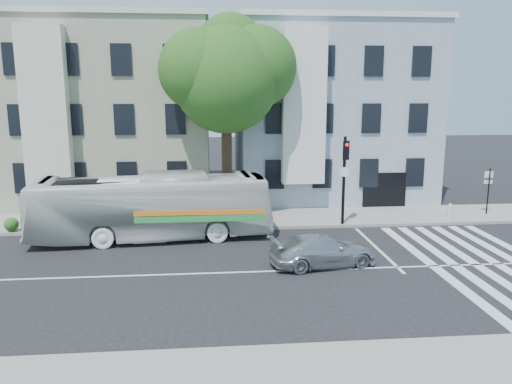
{
  "coord_description": "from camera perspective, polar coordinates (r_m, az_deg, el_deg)",
  "views": [
    {
      "loc": [
        -0.85,
        -18.36,
        6.87
      ],
      "look_at": [
        1.17,
        3.86,
        2.4
      ],
      "focal_mm": 35.0,
      "sensor_mm": 36.0,
      "label": 1
    }
  ],
  "objects": [
    {
      "name": "fire_hydrant",
      "position": [
        29.37,
        21.28,
        -1.92
      ],
      "size": [
        0.43,
        0.27,
        0.75
      ],
      "rotation": [
        0.0,
        0.0,
        0.35
      ],
      "color": "beige",
      "rests_on": "sidewalk_far"
    },
    {
      "name": "sedan",
      "position": [
        20.37,
        7.65,
        -6.63
      ],
      "size": [
        2.47,
        4.55,
        1.25
      ],
      "primitive_type": "imported",
      "rotation": [
        0.0,
        0.0,
        1.74
      ],
      "color": "silver",
      "rests_on": "ground"
    },
    {
      "name": "bus",
      "position": [
        24.03,
        -11.81,
        -1.68
      ],
      "size": [
        3.61,
        11.41,
        3.13
      ],
      "primitive_type": "imported",
      "rotation": [
        0.0,
        0.0,
        1.66
      ],
      "color": "silver",
      "rests_on": "ground"
    },
    {
      "name": "far_sign_pole",
      "position": [
        30.61,
        25.03,
        0.7
      ],
      "size": [
        0.47,
        0.18,
        2.6
      ],
      "rotation": [
        0.0,
        0.0,
        -0.08
      ],
      "color": "black",
      "rests_on": "sidewalk_far"
    },
    {
      "name": "sidewalk_far",
      "position": [
        27.24,
        -3.23,
        -3.14
      ],
      "size": [
        80.0,
        4.0,
        0.15
      ],
      "primitive_type": "cube",
      "color": "gray",
      "rests_on": "ground"
    },
    {
      "name": "ground",
      "position": [
        19.62,
        -2.4,
        -9.18
      ],
      "size": [
        120.0,
        120.0,
        0.0
      ],
      "primitive_type": "plane",
      "color": "black",
      "rests_on": "ground"
    },
    {
      "name": "hedge",
      "position": [
        26.08,
        -17.41,
        -3.35
      ],
      "size": [
        8.29,
        3.65,
        0.7
      ],
      "primitive_type": null,
      "rotation": [
        0.0,
        0.0,
        -0.34
      ],
      "color": "#286621",
      "rests_on": "sidewalk_far"
    },
    {
      "name": "street_tree",
      "position": [
        27.13,
        -3.35,
        13.34
      ],
      "size": [
        7.3,
        5.9,
        11.1
      ],
      "color": "#2D2116",
      "rests_on": "ground"
    },
    {
      "name": "building_left",
      "position": [
        33.95,
        -15.8,
        8.59
      ],
      "size": [
        12.0,
        10.0,
        11.0
      ],
      "primitive_type": "cube",
      "color": "gray",
      "rests_on": "ground"
    },
    {
      "name": "traffic_signal",
      "position": [
        25.71,
        10.11,
        2.56
      ],
      "size": [
        0.47,
        0.55,
        4.69
      ],
      "rotation": [
        0.0,
        0.0,
        -0.38
      ],
      "color": "black",
      "rests_on": "ground"
    },
    {
      "name": "building_right",
      "position": [
        34.3,
        8.15,
        8.92
      ],
      "size": [
        12.0,
        10.0,
        11.0
      ],
      "primitive_type": "cube",
      "color": "#8994A4",
      "rests_on": "ground"
    }
  ]
}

